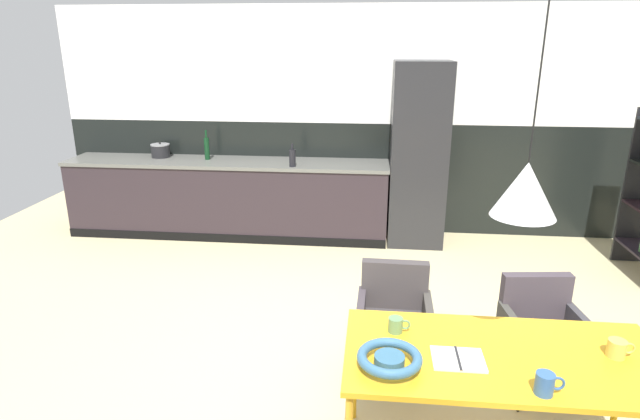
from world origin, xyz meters
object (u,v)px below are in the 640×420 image
(open_book, at_px, (458,359))
(bottle_oil_tall, at_px, (292,158))
(armchair_corner_seat, at_px, (541,321))
(cooking_pot, at_px, (161,151))
(mug_dark_espresso, at_px, (617,349))
(refrigerator_column, at_px, (418,155))
(dining_table, at_px, (504,363))
(mug_white_ceramic, at_px, (396,325))
(fruit_bowl, at_px, (389,359))
(pendant_lamp_over_table_near, at_px, (525,189))
(mug_glass_clear, at_px, (545,384))
(armchair_by_stool, at_px, (394,307))
(bottle_wine_green, at_px, (207,148))

(open_book, distance_m, bottle_oil_tall, 3.57)
(armchair_corner_seat, distance_m, cooking_pot, 4.60)
(mug_dark_espresso, distance_m, cooking_pot, 5.15)
(refrigerator_column, bearing_deg, cooking_pot, 177.78)
(dining_table, bearing_deg, mug_white_ceramic, 163.35)
(mug_white_ceramic, bearing_deg, fruit_bowl, -97.44)
(mug_white_ceramic, height_order, mug_dark_espresso, mug_dark_espresso)
(armchair_corner_seat, xyz_separation_m, open_book, (-0.67, -0.87, 0.25))
(armchair_corner_seat, relative_size, bottle_oil_tall, 2.94)
(armchair_corner_seat, relative_size, pendant_lamp_over_table_near, 0.68)
(mug_glass_clear, height_order, bottle_oil_tall, bottle_oil_tall)
(armchair_by_stool, relative_size, pendant_lamp_over_table_near, 0.70)
(armchair_corner_seat, xyz_separation_m, mug_white_ceramic, (-0.97, -0.64, 0.29))
(armchair_corner_seat, relative_size, mug_glass_clear, 5.81)
(armchair_corner_seat, height_order, cooking_pot, cooking_pot)
(open_book, relative_size, bottle_oil_tall, 0.99)
(bottle_oil_tall, bearing_deg, mug_glass_clear, -64.56)
(mug_dark_espresso, bearing_deg, bottle_oil_tall, 123.60)
(cooking_pot, height_order, bottle_wine_green, bottle_wine_green)
(dining_table, xyz_separation_m, bottle_wine_green, (-2.62, 3.49, 0.36))
(mug_white_ceramic, bearing_deg, armchair_by_stool, 88.25)
(mug_dark_espresso, distance_m, bottle_oil_tall, 3.83)
(mug_glass_clear, bearing_deg, refrigerator_column, 94.52)
(cooking_pot, bearing_deg, open_book, -50.66)
(refrigerator_column, distance_m, pendant_lamp_over_table_near, 3.48)
(mug_white_ceramic, relative_size, bottle_oil_tall, 0.46)
(dining_table, xyz_separation_m, bottle_oil_tall, (-1.57, 3.23, 0.32))
(open_book, height_order, cooking_pot, cooking_pot)
(mug_white_ceramic, height_order, pendant_lamp_over_table_near, pendant_lamp_over_table_near)
(refrigerator_column, bearing_deg, bottle_wine_green, 178.83)
(fruit_bowl, distance_m, cooking_pot, 4.57)
(mug_white_ceramic, bearing_deg, armchair_corner_seat, 33.37)
(mug_white_ceramic, bearing_deg, mug_glass_clear, -35.53)
(mug_white_ceramic, distance_m, bottle_wine_green, 3.94)
(open_book, xyz_separation_m, bottle_oil_tall, (-1.33, 3.30, 0.27))
(mug_white_ceramic, height_order, cooking_pot, cooking_pot)
(mug_white_ceramic, bearing_deg, pendant_lamp_over_table_near, -16.29)
(mug_white_ceramic, xyz_separation_m, mug_dark_espresso, (1.08, -0.12, 0.00))
(refrigerator_column, xyz_separation_m, mug_white_ceramic, (-0.34, -3.28, -0.25))
(dining_table, bearing_deg, armchair_by_stool, 121.54)
(mug_white_ceramic, bearing_deg, open_book, -38.66)
(mug_glass_clear, relative_size, cooking_pot, 0.58)
(cooking_pot, xyz_separation_m, bottle_wine_green, (0.59, -0.07, 0.06))
(mug_white_ceramic, distance_m, pendant_lamp_over_table_near, 0.99)
(cooking_pot, bearing_deg, pendant_lamp_over_table_near, -47.82)
(armchair_by_stool, relative_size, fruit_bowl, 2.51)
(refrigerator_column, distance_m, bottle_oil_tall, 1.40)
(refrigerator_column, distance_m, armchair_by_stool, 2.67)
(refrigerator_column, relative_size, open_book, 7.99)
(mug_white_ceramic, distance_m, mug_dark_espresso, 1.09)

